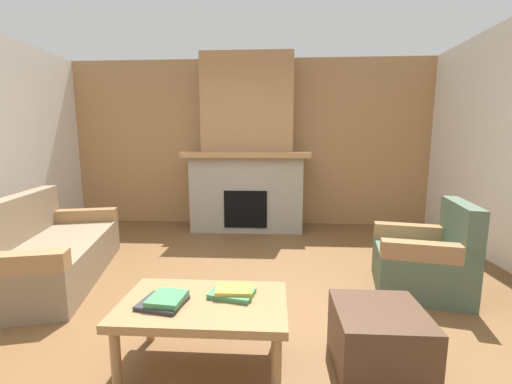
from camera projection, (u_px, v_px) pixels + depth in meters
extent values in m
plane|color=brown|center=(221.00, 309.00, 2.72)|extent=(9.00, 9.00, 0.00)
cube|color=#A87A4C|center=(249.00, 144.00, 5.47)|extent=(6.00, 0.12, 2.70)
cube|color=gray|center=(247.00, 193.00, 5.19)|extent=(1.70, 0.70, 1.15)
cube|color=black|center=(246.00, 209.00, 4.89)|extent=(0.64, 0.08, 0.56)
cube|color=#A87A4C|center=(247.00, 154.00, 5.04)|extent=(1.90, 0.82, 0.08)
cube|color=#A87A4C|center=(248.00, 104.00, 5.07)|extent=(1.40, 0.50, 1.47)
cube|color=#847056|center=(55.00, 260.00, 3.28)|extent=(1.25, 1.95, 0.40)
cube|color=#847056|center=(13.00, 220.00, 3.15)|extent=(0.60, 1.78, 0.45)
cube|color=#997047|center=(7.00, 264.00, 2.44)|extent=(0.85, 0.36, 0.15)
cube|color=#997047|center=(80.00, 215.00, 4.04)|extent=(0.85, 0.36, 0.15)
cube|color=#4C604C|center=(419.00, 269.00, 3.04)|extent=(0.90, 0.90, 0.40)
cube|color=#4C604C|center=(460.00, 227.00, 2.90)|extent=(0.29, 0.77, 0.45)
cube|color=#997047|center=(414.00, 232.00, 3.30)|extent=(0.77, 0.29, 0.15)
cube|color=#997047|center=(430.00, 252.00, 2.71)|extent=(0.77, 0.29, 0.15)
cube|color=#997047|center=(204.00, 305.00, 1.97)|extent=(1.00, 0.60, 0.05)
cylinder|color=#997047|center=(116.00, 361.00, 1.79)|extent=(0.06, 0.06, 0.38)
cylinder|color=#997047|center=(276.00, 367.00, 1.74)|extent=(0.06, 0.06, 0.38)
cylinder|color=#997047|center=(149.00, 315.00, 2.26)|extent=(0.06, 0.06, 0.38)
cylinder|color=#997047|center=(276.00, 319.00, 2.21)|extent=(0.06, 0.06, 0.38)
cube|color=#4C3323|center=(378.00, 341.00, 1.95)|extent=(0.52, 0.52, 0.40)
cube|color=#2D2D33|center=(162.00, 303.00, 1.92)|extent=(0.29, 0.26, 0.03)
cube|color=#3D7F4C|center=(167.00, 298.00, 1.91)|extent=(0.22, 0.23, 0.03)
cube|color=#3D7F4C|center=(232.00, 294.00, 2.02)|extent=(0.30, 0.23, 0.03)
cube|color=gold|center=(234.00, 289.00, 2.02)|extent=(0.23, 0.16, 0.02)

